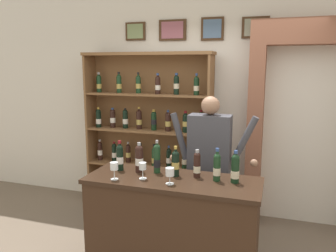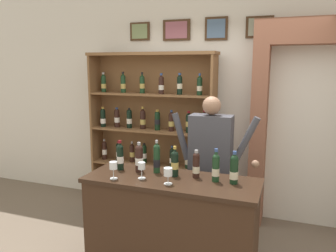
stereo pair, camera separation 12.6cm
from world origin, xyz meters
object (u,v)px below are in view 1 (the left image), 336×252
(tasting_bottle_chianti, at_px, (217,167))
(wine_glass_left, at_px, (143,167))
(tasting_bottle_riserva, at_px, (139,158))
(tasting_bottle_grappa, at_px, (175,163))
(tasting_bottle_vin_santo, at_px, (120,157))
(wine_glass_right, at_px, (170,173))
(tasting_bottle_super_tuscan, at_px, (235,168))
(tasting_bottle_rosso, at_px, (197,164))
(wine_shelf, at_px, (149,129))
(wine_glass_center, at_px, (114,167))
(tasting_counter, at_px, (172,226))
(shopkeeper, at_px, (209,155))
(tasting_bottle_bianco, at_px, (157,158))

(tasting_bottle_chianti, bearing_deg, wine_glass_left, -166.21)
(tasting_bottle_riserva, xyz_separation_m, tasting_bottle_grappa, (0.37, -0.01, -0.01))
(tasting_bottle_vin_santo, height_order, wine_glass_right, tasting_bottle_vin_santo)
(tasting_bottle_super_tuscan, bearing_deg, tasting_bottle_rosso, 173.77)
(wine_shelf, bearing_deg, tasting_bottle_riserva, -72.51)
(tasting_bottle_chianti, bearing_deg, tasting_bottle_grappa, 178.49)
(tasting_bottle_rosso, bearing_deg, tasting_bottle_riserva, -177.91)
(tasting_bottle_super_tuscan, bearing_deg, wine_glass_center, -166.11)
(tasting_bottle_grappa, xyz_separation_m, tasting_bottle_chianti, (0.39, -0.01, 0.00))
(tasting_counter, height_order, tasting_bottle_rosso, tasting_bottle_rosso)
(tasting_bottle_riserva, relative_size, tasting_bottle_grappa, 1.01)
(shopkeeper, distance_m, tasting_bottle_vin_santo, 0.98)
(wine_shelf, distance_m, tasting_bottle_rosso, 1.58)
(tasting_bottle_riserva, height_order, tasting_bottle_bianco, tasting_bottle_bianco)
(wine_glass_left, bearing_deg, shopkeeper, 57.40)
(tasting_bottle_bianco, xyz_separation_m, wine_glass_center, (-0.30, -0.31, -0.02))
(wine_glass_center, distance_m, wine_glass_right, 0.52)
(wine_shelf, height_order, wine_glass_left, wine_shelf)
(tasting_bottle_bianco, bearing_deg, tasting_bottle_grappa, -11.39)
(tasting_bottle_rosso, relative_size, tasting_bottle_super_tuscan, 0.90)
(tasting_counter, bearing_deg, tasting_bottle_bianco, 148.52)
(tasting_bottle_grappa, bearing_deg, tasting_bottle_super_tuscan, -0.71)
(wine_shelf, bearing_deg, tasting_bottle_super_tuscan, -43.91)
(shopkeeper, height_order, wine_glass_center, shopkeeper)
(tasting_bottle_riserva, bearing_deg, tasting_bottle_rosso, 2.09)
(tasting_bottle_vin_santo, distance_m, wine_glass_center, 0.29)
(tasting_bottle_vin_santo, height_order, tasting_bottle_riserva, tasting_bottle_vin_santo)
(tasting_bottle_riserva, height_order, wine_glass_right, tasting_bottle_riserva)
(tasting_bottle_vin_santo, bearing_deg, wine_glass_right, -21.07)
(tasting_bottle_riserva, bearing_deg, tasting_counter, -13.75)
(tasting_counter, distance_m, tasting_bottle_grappa, 0.61)
(tasting_bottle_chianti, xyz_separation_m, wine_glass_left, (-0.66, -0.16, -0.02))
(tasting_bottle_vin_santo, relative_size, tasting_bottle_bianco, 0.92)
(tasting_bottle_rosso, relative_size, wine_glass_center, 1.63)
(wine_glass_right, bearing_deg, tasting_bottle_rosso, 54.40)
(tasting_bottle_riserva, relative_size, tasting_bottle_bianco, 0.91)
(tasting_bottle_riserva, bearing_deg, wine_glass_center, -114.87)
(tasting_bottle_vin_santo, bearing_deg, tasting_bottle_grappa, -0.49)
(wine_glass_center, bearing_deg, tasting_bottle_chianti, 16.08)
(tasting_bottle_bianco, bearing_deg, tasting_counter, -31.48)
(tasting_counter, distance_m, tasting_bottle_vin_santo, 0.85)
(tasting_bottle_riserva, bearing_deg, wine_glass_right, -31.18)
(tasting_bottle_rosso, xyz_separation_m, wine_glass_center, (-0.70, -0.30, -0.00))
(tasting_bottle_rosso, xyz_separation_m, wine_glass_left, (-0.46, -0.20, -0.01))
(tasting_counter, distance_m, tasting_bottle_riserva, 0.72)
(tasting_counter, xyz_separation_m, shopkeeper, (0.22, 0.65, 0.56))
(tasting_bottle_super_tuscan, distance_m, wine_glass_left, 0.84)
(tasting_bottle_grappa, height_order, wine_glass_right, tasting_bottle_grappa)
(shopkeeper, height_order, tasting_bottle_grappa, shopkeeper)
(wine_shelf, xyz_separation_m, tasting_bottle_riserva, (0.40, -1.26, -0.04))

